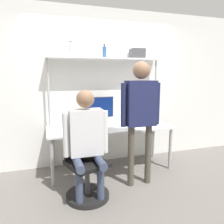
% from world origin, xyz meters
% --- Properties ---
extents(ground_plane, '(12.00, 12.00, 0.00)m').
position_xyz_m(ground_plane, '(0.00, 0.00, 0.00)').
color(ground_plane, slate).
extents(wall_back, '(8.00, 0.06, 2.70)m').
position_xyz_m(wall_back, '(0.00, 0.81, 1.35)').
color(wall_back, white).
rests_on(wall_back, ground_plane).
extents(desk, '(2.04, 0.76, 0.73)m').
position_xyz_m(desk, '(0.00, 0.40, 0.67)').
color(desk, white).
rests_on(desk, ground_plane).
extents(shelf_unit, '(1.94, 0.26, 1.86)m').
position_xyz_m(shelf_unit, '(0.00, 0.64, 1.60)').
color(shelf_unit, white).
rests_on(shelf_unit, ground_plane).
extents(monitor, '(0.51, 0.23, 0.48)m').
position_xyz_m(monitor, '(-0.13, 0.62, 0.99)').
color(monitor, '#333338').
rests_on(monitor, desk).
extents(laptop, '(0.28, 0.23, 0.24)m').
position_xyz_m(laptop, '(-0.59, 0.30, 0.80)').
color(laptop, '#333338').
rests_on(laptop, desk).
extents(cell_phone, '(0.07, 0.15, 0.01)m').
position_xyz_m(cell_phone, '(-0.38, 0.25, 0.74)').
color(cell_phone, '#264C8C').
rests_on(cell_phone, desk).
extents(office_chair, '(0.59, 0.59, 0.94)m').
position_xyz_m(office_chair, '(-0.56, -0.34, 0.29)').
color(office_chair, black).
rests_on(office_chair, ground_plane).
extents(person_seated, '(0.57, 0.47, 1.40)m').
position_xyz_m(person_seated, '(-0.55, -0.39, 0.83)').
color(person_seated, '#38425B').
rests_on(person_seated, ground_plane).
extents(person_standing, '(0.58, 0.24, 1.76)m').
position_xyz_m(person_standing, '(0.24, -0.25, 1.14)').
color(person_standing, '#4C473D').
rests_on(person_standing, ground_plane).
extents(bottle_clear, '(0.07, 0.07, 0.24)m').
position_xyz_m(bottle_clear, '(-0.58, 0.64, 1.96)').
color(bottle_clear, silver).
rests_on(bottle_clear, shelf_unit).
extents(bottle_blue, '(0.07, 0.07, 0.22)m').
position_xyz_m(bottle_blue, '(-0.02, 0.64, 1.95)').
color(bottle_blue, '#335999').
rests_on(bottle_blue, shelf_unit).
extents(storage_box, '(0.23, 0.21, 0.17)m').
position_xyz_m(storage_box, '(0.57, 0.64, 1.94)').
color(storage_box, '#4C4C51').
rests_on(storage_box, shelf_unit).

